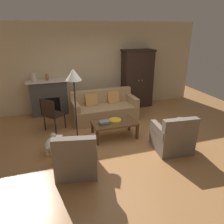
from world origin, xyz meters
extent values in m
plane|color=#B27A47|center=(0.00, 0.00, 0.00)|extent=(9.60, 9.60, 0.00)
cube|color=beige|center=(0.00, 2.55, 1.40)|extent=(7.20, 0.10, 2.80)
cube|color=#4C4947|center=(-1.55, 2.30, 0.54)|extent=(1.10, 0.36, 1.08)
cube|color=black|center=(-1.55, 2.12, 0.34)|extent=(0.60, 0.01, 0.52)
cube|color=white|center=(-1.55, 2.28, 1.10)|extent=(1.26, 0.48, 0.04)
cube|color=black|center=(1.40, 2.22, 0.94)|extent=(1.00, 0.52, 1.88)
cube|color=black|center=(1.40, 2.22, 1.91)|extent=(1.06, 0.55, 0.06)
sphere|color=#ADAFB5|center=(1.34, 1.95, 0.98)|extent=(0.04, 0.04, 0.04)
sphere|color=#ADAFB5|center=(1.46, 1.95, 0.98)|extent=(0.04, 0.04, 0.04)
cube|color=tan|center=(-0.02, 1.35, 0.22)|extent=(1.92, 0.90, 0.44)
cube|color=tan|center=(-0.03, 1.69, 0.65)|extent=(1.90, 0.24, 0.42)
cube|color=tan|center=(-0.90, 1.32, 0.55)|extent=(0.18, 0.80, 0.22)
cube|color=tan|center=(0.86, 1.37, 0.55)|extent=(0.18, 0.80, 0.22)
cube|color=tan|center=(-0.37, 1.54, 0.61)|extent=(0.37, 0.20, 0.37)
cube|color=tan|center=(0.33, 1.56, 0.61)|extent=(0.37, 0.20, 0.37)
cube|color=brown|center=(-0.09, 0.20, 0.39)|extent=(1.10, 0.60, 0.05)
cube|color=brown|center=(-0.60, -0.06, 0.18)|extent=(0.06, 0.06, 0.37)
cube|color=brown|center=(0.42, -0.06, 0.18)|extent=(0.06, 0.06, 0.37)
cube|color=brown|center=(-0.60, 0.46, 0.18)|extent=(0.06, 0.06, 0.37)
cube|color=brown|center=(0.42, 0.46, 0.18)|extent=(0.06, 0.06, 0.37)
cylinder|color=gold|center=(-0.06, 0.22, 0.45)|extent=(0.31, 0.31, 0.06)
cube|color=#427A4C|center=(-0.36, 0.17, 0.44)|extent=(0.24, 0.17, 0.04)
cube|color=gray|center=(-0.36, 0.16, 0.48)|extent=(0.26, 0.20, 0.04)
cylinder|color=beige|center=(-1.93, 2.28, 1.25)|extent=(0.13, 0.13, 0.25)
cylinder|color=#A86042|center=(-1.55, 2.28, 1.21)|extent=(0.09, 0.09, 0.18)
cube|color=#756656|center=(-1.22, -0.87, 0.21)|extent=(0.90, 0.90, 0.42)
cube|color=#756656|center=(-1.28, -1.18, 0.65)|extent=(0.78, 0.31, 0.46)
cube|color=#756656|center=(-0.89, -0.94, 0.52)|extent=(0.26, 0.71, 0.20)
cube|color=#756656|center=(-1.54, -0.81, 0.52)|extent=(0.26, 0.71, 0.20)
cube|color=#756656|center=(0.96, -0.74, 0.21)|extent=(0.83, 0.83, 0.42)
cube|color=#756656|center=(0.93, -1.04, 0.65)|extent=(0.77, 0.23, 0.46)
cube|color=#756656|center=(1.29, -0.77, 0.52)|extent=(0.19, 0.71, 0.20)
cube|color=#756656|center=(0.64, -0.70, 0.52)|extent=(0.19, 0.71, 0.20)
cube|color=black|center=(-1.49, 1.14, 0.43)|extent=(0.62, 0.62, 0.04)
cylinder|color=black|center=(-1.22, 1.14, 0.21)|extent=(0.04, 0.04, 0.41)
cylinder|color=black|center=(-1.48, 1.41, 0.21)|extent=(0.04, 0.04, 0.41)
cylinder|color=black|center=(-1.50, 0.88, 0.21)|extent=(0.04, 0.04, 0.41)
cylinder|color=black|center=(-1.76, 1.15, 0.21)|extent=(0.04, 0.04, 0.41)
cube|color=black|center=(-1.63, 1.01, 0.68)|extent=(0.33, 0.35, 0.45)
cylinder|color=black|center=(-1.01, 0.37, 0.01)|extent=(0.26, 0.26, 0.02)
cylinder|color=black|center=(-1.01, 0.37, 0.76)|extent=(0.03, 0.03, 1.53)
cone|color=white|center=(-1.01, 0.37, 1.64)|extent=(0.36, 0.36, 0.26)
ellipsoid|color=beige|center=(-1.67, -0.10, 0.25)|extent=(0.32, 0.44, 0.22)
sphere|color=beige|center=(-1.59, 0.13, 0.31)|extent=(0.15, 0.15, 0.15)
cylinder|color=beige|center=(-1.68, 0.03, 0.07)|extent=(0.06, 0.06, 0.14)
cylinder|color=beige|center=(-1.58, 0.00, 0.07)|extent=(0.06, 0.06, 0.14)
cylinder|color=beige|center=(-1.76, -0.19, 0.07)|extent=(0.06, 0.06, 0.14)
cylinder|color=beige|center=(-1.66, -0.23, 0.07)|extent=(0.06, 0.06, 0.14)
sphere|color=beige|center=(-1.74, -0.31, 0.27)|extent=(0.06, 0.06, 0.06)
camera|label=1|loc=(-1.63, -4.40, 2.62)|focal=34.30mm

